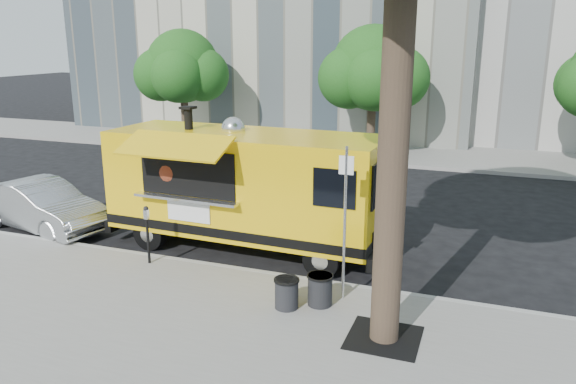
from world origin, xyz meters
name	(u,v)px	position (x,y,z in m)	size (l,w,h in m)	color
ground	(295,265)	(0.00, 0.00, 0.00)	(120.00, 120.00, 0.00)	black
sidewalk	(214,349)	(0.00, -4.00, 0.07)	(60.00, 6.00, 0.15)	gray
curb	(280,278)	(0.00, -0.93, 0.07)	(60.00, 0.14, 0.16)	#999993
far_sidewalk	(396,153)	(0.00, 13.50, 0.07)	(60.00, 5.00, 0.15)	gray
tree_well	(384,338)	(2.60, -2.80, 0.15)	(1.20, 1.20, 0.02)	black
far_tree_a	(183,66)	(-10.00, 12.30, 3.78)	(3.42, 3.42, 5.36)	#33261C
far_tree_b	(373,68)	(-1.00, 12.70, 3.83)	(3.60, 3.60, 5.50)	#33261C
sign_post	(345,215)	(1.55, -1.55, 1.85)	(0.28, 0.06, 3.00)	silver
parking_meter	(147,228)	(-3.00, -1.35, 0.98)	(0.11, 0.11, 1.33)	black
food_truck	(244,186)	(-1.51, 0.57, 1.61)	(7.00, 3.31, 3.43)	yellow
sedan	(42,206)	(-7.27, 0.00, 0.67)	(1.42, 4.07, 1.34)	#A8ABAF
trash_bin_left	(287,292)	(0.67, -2.32, 0.46)	(0.48, 0.48, 0.58)	black
trash_bin_right	(320,289)	(1.22, -1.99, 0.47)	(0.50, 0.50, 0.60)	black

